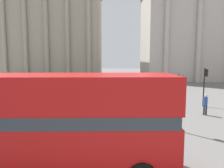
{
  "coord_description": "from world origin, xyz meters",
  "views": [
    {
      "loc": [
        -1.14,
        -2.27,
        4.53
      ],
      "look_at": [
        -0.86,
        15.73,
        2.44
      ],
      "focal_mm": 35.0,
      "sensor_mm": 36.0,
      "label": 1
    }
  ],
  "objects": [
    {
      "name": "traffic_light_mid",
      "position": [
        7.98,
        18.12,
        2.4
      ],
      "size": [
        0.42,
        0.24,
        3.66
      ],
      "color": "black",
      "rests_on": "ground_plane"
    },
    {
      "name": "pedestrian_yellow",
      "position": [
        -8.51,
        27.73,
        1.01
      ],
      "size": [
        0.32,
        0.32,
        1.75
      ],
      "rotation": [
        0.0,
        0.0,
        4.0
      ],
      "color": "#282B33",
      "rests_on": "ground_plane"
    },
    {
      "name": "car_maroon",
      "position": [
        -5.65,
        15.14,
        0.7
      ],
      "size": [
        4.2,
        1.93,
        1.35
      ],
      "rotation": [
        0.0,
        0.0,
        0.65
      ],
      "color": "black",
      "rests_on": "ground_plane"
    },
    {
      "name": "traffic_light_near",
      "position": [
        3.25,
        11.05,
        2.35
      ],
      "size": [
        0.42,
        0.24,
        3.58
      ],
      "color": "black",
      "rests_on": "ground_plane"
    },
    {
      "name": "plaza_building_left",
      "position": [
        -14.51,
        53.77,
        10.63
      ],
      "size": [
        23.27,
        16.88,
        21.26
      ],
      "color": "#A39984",
      "rests_on": "ground_plane"
    },
    {
      "name": "pedestrian_blue",
      "position": [
        6.65,
        14.87,
        0.97
      ],
      "size": [
        0.32,
        0.32,
        1.68
      ],
      "rotation": [
        0.0,
        0.0,
        0.53
      ],
      "color": "#282B33",
      "rests_on": "ground_plane"
    },
    {
      "name": "pedestrian_olive",
      "position": [
        1.16,
        28.24,
        0.98
      ],
      "size": [
        0.32,
        0.32,
        1.71
      ],
      "rotation": [
        0.0,
        0.0,
        3.75
      ],
      "color": "#282B33",
      "rests_on": "ground_plane"
    },
    {
      "name": "plaza_building_right",
      "position": [
        21.86,
        45.59,
        9.35
      ],
      "size": [
        30.96,
        13.79,
        18.7
      ],
      "color": "#BCB2A8",
      "rests_on": "ground_plane"
    },
    {
      "name": "double_decker_bus",
      "position": [
        -3.96,
        5.98,
        2.2
      ],
      "size": [
        10.72,
        2.67,
        3.93
      ],
      "rotation": [
        0.0,
        0.0,
        0.12
      ],
      "color": "black",
      "rests_on": "ground_plane"
    }
  ]
}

